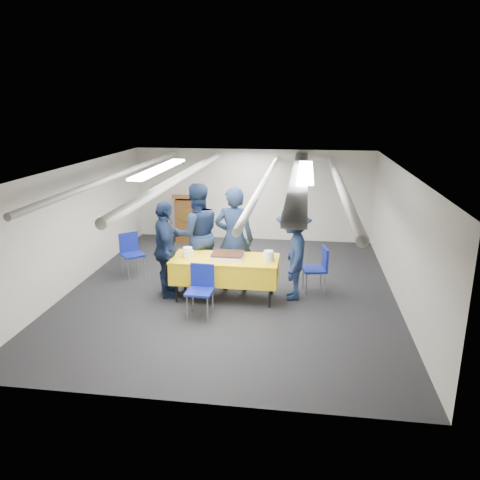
# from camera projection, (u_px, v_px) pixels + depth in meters

# --- Properties ---
(ground) EXTENTS (7.00, 7.00, 0.00)m
(ground) POSITION_uv_depth(u_px,v_px,m) (232.00, 290.00, 8.87)
(ground) COLOR black
(ground) RESTS_ON ground
(room_shell) EXTENTS (6.00, 7.00, 2.30)m
(room_shell) POSITION_uv_depth(u_px,v_px,m) (240.00, 192.00, 8.73)
(room_shell) COLOR beige
(room_shell) RESTS_ON ground
(serving_table) EXTENTS (1.89, 0.82, 0.77)m
(serving_table) POSITION_uv_depth(u_px,v_px,m) (225.00, 269.00, 8.33)
(serving_table) COLOR black
(serving_table) RESTS_ON ground
(sheet_cake) EXTENTS (0.57, 0.45, 0.10)m
(sheet_cake) POSITION_uv_depth(u_px,v_px,m) (228.00, 255.00, 8.25)
(sheet_cake) COLOR white
(sheet_cake) RESTS_ON serving_table
(plate_stack_left) EXTENTS (0.20, 0.20, 0.18)m
(plate_stack_left) POSITION_uv_depth(u_px,v_px,m) (188.00, 253.00, 8.29)
(plate_stack_left) COLOR white
(plate_stack_left) RESTS_ON serving_table
(plate_stack_right) EXTENTS (0.20, 0.20, 0.18)m
(plate_stack_right) POSITION_uv_depth(u_px,v_px,m) (269.00, 256.00, 8.10)
(plate_stack_right) COLOR white
(plate_stack_right) RESTS_ON serving_table
(podium) EXTENTS (0.62, 0.53, 1.25)m
(podium) POSITION_uv_depth(u_px,v_px,m) (188.00, 218.00, 11.80)
(podium) COLOR brown
(podium) RESTS_ON ground
(chair_near) EXTENTS (0.44, 0.44, 0.87)m
(chair_near) POSITION_uv_depth(u_px,v_px,m) (201.00, 285.00, 7.68)
(chair_near) COLOR gray
(chair_near) RESTS_ON ground
(chair_right) EXTENTS (0.49, 0.49, 0.87)m
(chair_right) POSITION_uv_depth(u_px,v_px,m) (319.00, 265.00, 8.62)
(chair_right) COLOR gray
(chair_right) RESTS_ON ground
(chair_left) EXTENTS (0.59, 0.59, 0.87)m
(chair_left) POSITION_uv_depth(u_px,v_px,m) (131.00, 250.00, 9.51)
(chair_left) COLOR gray
(chair_left) RESTS_ON ground
(sailor_a) EXTENTS (0.73, 0.49, 1.98)m
(sailor_a) POSITION_uv_depth(u_px,v_px,m) (234.00, 239.00, 8.63)
(sailor_a) COLOR black
(sailor_a) RESTS_ON ground
(sailor_b) EXTENTS (1.19, 1.09, 1.98)m
(sailor_b) POSITION_uv_depth(u_px,v_px,m) (197.00, 234.00, 8.93)
(sailor_b) COLOR black
(sailor_b) RESTS_ON ground
(sailor_c) EXTENTS (0.78, 1.12, 1.77)m
(sailor_c) POSITION_uv_depth(u_px,v_px,m) (165.00, 250.00, 8.35)
(sailor_c) COLOR black
(sailor_c) RESTS_ON ground
(sailor_d) EXTENTS (0.67, 1.11, 1.68)m
(sailor_d) POSITION_uv_depth(u_px,v_px,m) (293.00, 254.00, 8.27)
(sailor_d) COLOR black
(sailor_d) RESTS_ON ground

